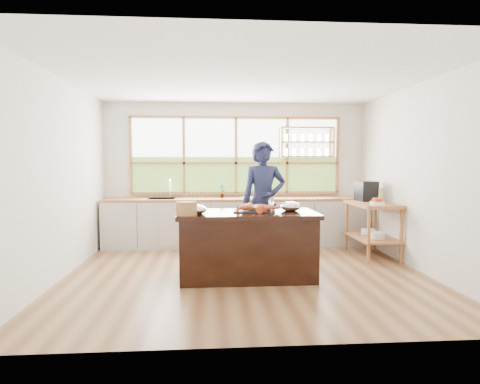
{
  "coord_description": "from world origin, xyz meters",
  "views": [
    {
      "loc": [
        -0.49,
        -5.53,
        1.56
      ],
      "look_at": [
        -0.07,
        0.15,
        1.14
      ],
      "focal_mm": 30.0,
      "sensor_mm": 36.0,
      "label": 1
    }
  ],
  "objects": [
    {
      "name": "ground_plane",
      "position": [
        0.0,
        0.0,
        0.0
      ],
      "size": [
        5.0,
        5.0,
        0.0
      ],
      "primitive_type": "plane",
      "color": "#946941"
    },
    {
      "name": "room_shell",
      "position": [
        0.02,
        0.51,
        1.75
      ],
      "size": [
        5.02,
        4.52,
        2.71
      ],
      "color": "silver",
      "rests_on": "ground_plane"
    },
    {
      "name": "back_counter",
      "position": [
        -0.02,
        1.94,
        0.45
      ],
      "size": [
        4.9,
        0.63,
        0.9
      ],
      "color": "beige",
      "rests_on": "ground_plane"
    },
    {
      "name": "right_shelf_unit",
      "position": [
        2.19,
        0.89,
        0.6
      ],
      "size": [
        0.62,
        1.1,
        0.9
      ],
      "color": "#AC6330",
      "rests_on": "ground_plane"
    },
    {
      "name": "island",
      "position": [
        0.0,
        -0.2,
        0.45
      ],
      "size": [
        1.85,
        0.9,
        0.9
      ],
      "color": "black",
      "rests_on": "ground_plane"
    },
    {
      "name": "cook",
      "position": [
        0.34,
        0.71,
        0.95
      ],
      "size": [
        0.69,
        0.46,
        1.89
      ],
      "primitive_type": "imported",
      "rotation": [
        0.0,
        0.0,
        -0.0
      ],
      "color": "#171B39",
      "rests_on": "ground_plane"
    },
    {
      "name": "potted_plant",
      "position": [
        -0.28,
        2.0,
        1.03
      ],
      "size": [
        0.16,
        0.13,
        0.26
      ],
      "primitive_type": "imported",
      "rotation": [
        0.0,
        0.0,
        0.26
      ],
      "color": "slate",
      "rests_on": "back_counter"
    },
    {
      "name": "cutting_board",
      "position": [
        0.28,
        1.94,
        0.91
      ],
      "size": [
        0.46,
        0.38,
        0.01
      ],
      "primitive_type": "cube",
      "rotation": [
        0.0,
        0.0,
        -0.23
      ],
      "color": "#5DB346",
      "rests_on": "back_counter"
    },
    {
      "name": "espresso_machine",
      "position": [
        2.19,
        1.19,
        1.07
      ],
      "size": [
        0.34,
        0.36,
        0.34
      ],
      "primitive_type": "cube",
      "rotation": [
        0.0,
        0.0,
        0.14
      ],
      "color": "black",
      "rests_on": "right_shelf_unit"
    },
    {
      "name": "wine_bottle",
      "position": [
        2.24,
        0.71,
        1.03
      ],
      "size": [
        0.07,
        0.07,
        0.25
      ],
      "primitive_type": "cylinder",
      "rotation": [
        0.0,
        0.0,
        0.16
      ],
      "color": "#90AD50",
      "rests_on": "right_shelf_unit"
    },
    {
      "name": "fruit_bowl",
      "position": [
        2.14,
        0.61,
        0.94
      ],
      "size": [
        0.23,
        0.23,
        0.11
      ],
      "color": "white",
      "rests_on": "right_shelf_unit"
    },
    {
      "name": "slate_board",
      "position": [
        0.11,
        -0.15,
        0.91
      ],
      "size": [
        0.6,
        0.48,
        0.02
      ],
      "primitive_type": "cube",
      "rotation": [
        0.0,
        0.0,
        -0.15
      ],
      "color": "black",
      "rests_on": "island"
    },
    {
      "name": "lobster_pile",
      "position": [
        0.13,
        -0.18,
        0.96
      ],
      "size": [
        0.52,
        0.48,
        0.08
      ],
      "color": "red",
      "rests_on": "slate_board"
    },
    {
      "name": "mixing_bowl_left",
      "position": [
        -0.68,
        -0.35,
        0.96
      ],
      "size": [
        0.27,
        0.27,
        0.13
      ],
      "primitive_type": "ellipsoid",
      "color": "silver",
      "rests_on": "island"
    },
    {
      "name": "mixing_bowl_right",
      "position": [
        0.6,
        -0.11,
        0.96
      ],
      "size": [
        0.29,
        0.29,
        0.14
      ],
      "primitive_type": "ellipsoid",
      "color": "silver",
      "rests_on": "island"
    },
    {
      "name": "wine_glass",
      "position": [
        0.28,
        -0.5,
        1.06
      ],
      "size": [
        0.08,
        0.08,
        0.22
      ],
      "color": "white",
      "rests_on": "island"
    },
    {
      "name": "wicker_basket",
      "position": [
        -0.8,
        -0.46,
        0.99
      ],
      "size": [
        0.27,
        0.27,
        0.17
      ],
      "primitive_type": "cylinder",
      "color": "#9E673E",
      "rests_on": "island"
    },
    {
      "name": "parchment_roll",
      "position": [
        -0.83,
        -0.02,
        0.94
      ],
      "size": [
        0.11,
        0.31,
        0.08
      ],
      "primitive_type": "cylinder",
      "rotation": [
        1.57,
        0.0,
        0.1
      ],
      "color": "white",
      "rests_on": "island"
    }
  ]
}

